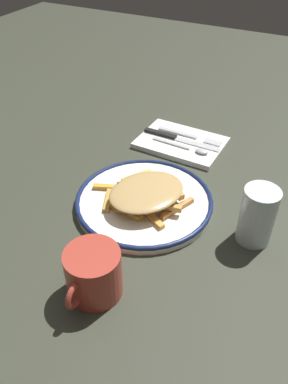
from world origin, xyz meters
The scene contains 9 objects.
ground_plane centered at (0.00, 0.00, 0.00)m, with size 2.60×2.60×0.00m, color #323529.
plate centered at (0.00, 0.00, 0.01)m, with size 0.29×0.29×0.02m.
fries_heap centered at (0.01, 0.01, 0.04)m, with size 0.20×0.22×0.04m.
napkin centered at (-0.26, -0.02, 0.01)m, with size 0.15×0.22×0.01m, color white.
fork centered at (-0.28, -0.01, 0.02)m, with size 0.02×0.18×0.00m.
knife centered at (-0.26, -0.04, 0.02)m, with size 0.02×0.21×0.01m.
spoon centered at (-0.23, 0.01, 0.02)m, with size 0.02×0.15×0.01m.
water_glass centered at (-0.01, 0.23, 0.06)m, with size 0.07×0.07×0.12m, color silver.
coffee_mug centered at (0.24, 0.03, 0.04)m, with size 0.12×0.09×0.09m.
Camera 1 is at (0.56, 0.29, 0.55)m, focal length 36.54 mm.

